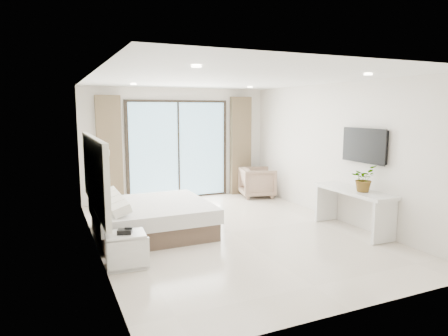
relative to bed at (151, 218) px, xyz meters
The scene contains 8 objects.
ground 1.46m from the bed, 21.25° to the right, with size 6.20×6.20×0.00m, color beige.
room_shell 1.74m from the bed, 13.47° to the left, with size 4.62×6.22×2.72m.
bed is the anchor object (origin of this frame).
nightstand 1.53m from the bed, 116.89° to the right, with size 0.57×0.48×0.49m.
phone 1.57m from the bed, 116.77° to the right, with size 0.19×0.15×0.06m, color black.
console_desk 3.64m from the bed, 21.59° to the right, with size 0.52×1.65×0.77m.
plant 3.77m from the bed, 24.75° to the right, with size 0.42×0.46×0.36m, color #33662D.
armchair 3.70m from the bed, 30.62° to the left, with size 0.79×0.74×0.82m, color #977363.
Camera 1 is at (-2.94, -6.26, 2.19)m, focal length 32.00 mm.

